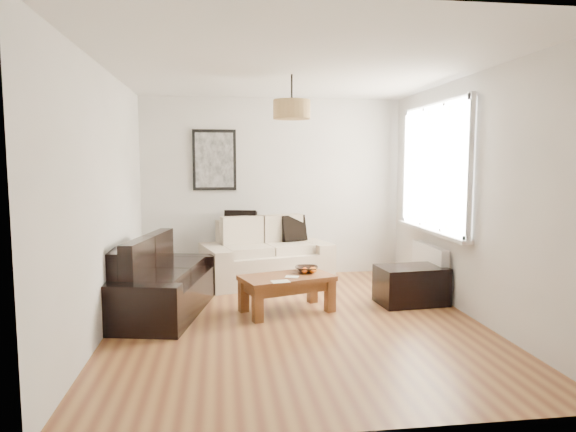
{
  "coord_description": "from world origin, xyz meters",
  "views": [
    {
      "loc": [
        -0.77,
        -5.14,
        1.67
      ],
      "look_at": [
        0.0,
        0.6,
        1.05
      ],
      "focal_mm": 31.45,
      "sensor_mm": 36.0,
      "label": 1
    }
  ],
  "objects": [
    {
      "name": "window_bay",
      "position": [
        1.86,
        0.8,
        1.6
      ],
      "size": [
        0.14,
        1.9,
        1.6
      ],
      "primitive_type": null,
      "color": "white",
      "rests_on": "wall_right"
    },
    {
      "name": "ottoman",
      "position": [
        1.45,
        0.45,
        0.22
      ],
      "size": [
        0.82,
        0.57,
        0.45
      ],
      "primitive_type": "cube",
      "rotation": [
        0.0,
        0.0,
        0.09
      ],
      "color": "black",
      "rests_on": "floor"
    },
    {
      "name": "wall_right",
      "position": [
        1.9,
        0.0,
        1.3
      ],
      "size": [
        0.04,
        4.5,
        2.6
      ],
      "primitive_type": null,
      "color": "silver",
      "rests_on": "floor"
    },
    {
      "name": "wall_back",
      "position": [
        0.0,
        2.25,
        1.3
      ],
      "size": [
        3.8,
        0.04,
        2.6
      ],
      "primitive_type": null,
      "color": "silver",
      "rests_on": "floor"
    },
    {
      "name": "coffee_table",
      "position": [
        -0.05,
        0.33,
        0.2
      ],
      "size": [
        1.12,
        0.83,
        0.41
      ],
      "primitive_type": null,
      "rotation": [
        0.0,
        0.0,
        0.31
      ],
      "color": "brown",
      "rests_on": "floor"
    },
    {
      "name": "orange_c",
      "position": [
        0.17,
        0.4,
        0.45
      ],
      "size": [
        0.07,
        0.07,
        0.07
      ],
      "primitive_type": "sphere",
      "rotation": [
        0.0,
        0.0,
        -0.02
      ],
      "color": "#EF5C14",
      "rests_on": "fruit_bowl"
    },
    {
      "name": "radiator",
      "position": [
        1.82,
        0.8,
        0.38
      ],
      "size": [
        0.1,
        0.9,
        0.52
      ],
      "primitive_type": "cube",
      "color": "white",
      "rests_on": "wall_right"
    },
    {
      "name": "wall_left",
      "position": [
        -1.9,
        0.0,
        1.3
      ],
      "size": [
        0.04,
        4.5,
        2.6
      ],
      "primitive_type": null,
      "color": "silver",
      "rests_on": "floor"
    },
    {
      "name": "fruit_bowl",
      "position": [
        0.2,
        0.49,
        0.44
      ],
      "size": [
        0.3,
        0.3,
        0.07
      ],
      "primitive_type": "imported",
      "rotation": [
        0.0,
        0.0,
        -0.12
      ],
      "color": "black",
      "rests_on": "coffee_table"
    },
    {
      "name": "wall_front",
      "position": [
        0.0,
        -2.25,
        1.3
      ],
      "size": [
        3.8,
        0.04,
        2.6
      ],
      "primitive_type": null,
      "color": "silver",
      "rests_on": "floor"
    },
    {
      "name": "loveseat_cream",
      "position": [
        -0.15,
        1.78,
        0.42
      ],
      "size": [
        1.89,
        1.34,
        0.85
      ],
      "primitive_type": null,
      "rotation": [
        0.0,
        0.0,
        0.26
      ],
      "color": "#C3B29D",
      "rests_on": "floor"
    },
    {
      "name": "ceiling",
      "position": [
        0.0,
        0.0,
        2.6
      ],
      "size": [
        3.8,
        4.5,
        0.0
      ],
      "primitive_type": null,
      "color": "white",
      "rests_on": "floor"
    },
    {
      "name": "papers",
      "position": [
        -0.15,
        0.05,
        0.41
      ],
      "size": [
        0.21,
        0.16,
        0.01
      ],
      "primitive_type": "cube",
      "rotation": [
        0.0,
        0.0,
        0.18
      ],
      "color": "silver",
      "rests_on": "coffee_table"
    },
    {
      "name": "cushion_left",
      "position": [
        -0.5,
        1.99,
        0.76
      ],
      "size": [
        0.47,
        0.24,
        0.45
      ],
      "primitive_type": "cube",
      "rotation": [
        0.0,
        0.0,
        -0.24
      ],
      "color": "black",
      "rests_on": "loveseat_cream"
    },
    {
      "name": "orange_b",
      "position": [
        0.28,
        0.41,
        0.45
      ],
      "size": [
        0.08,
        0.08,
        0.06
      ],
      "primitive_type": "sphere",
      "rotation": [
        0.0,
        0.0,
        -0.33
      ],
      "color": "orange",
      "rests_on": "fruit_bowl"
    },
    {
      "name": "poster",
      "position": [
        -0.85,
        2.22,
        1.7
      ],
      "size": [
        0.62,
        0.04,
        0.87
      ],
      "primitive_type": null,
      "color": "black",
      "rests_on": "wall_back"
    },
    {
      "name": "pendant_shade",
      "position": [
        0.0,
        0.3,
        2.23
      ],
      "size": [
        0.4,
        0.4,
        0.2
      ],
      "primitive_type": "cylinder",
      "color": "tan",
      "rests_on": "ceiling"
    },
    {
      "name": "cushion_right",
      "position": [
        0.26,
        1.99,
        0.72
      ],
      "size": [
        0.39,
        0.24,
        0.37
      ],
      "primitive_type": "cube",
      "rotation": [
        0.0,
        0.0,
        0.38
      ],
      "color": "black",
      "rests_on": "loveseat_cream"
    },
    {
      "name": "orange_a",
      "position": [
        0.25,
        0.4,
        0.45
      ],
      "size": [
        0.07,
        0.07,
        0.07
      ],
      "primitive_type": "sphere",
      "rotation": [
        0.0,
        0.0,
        0.04
      ],
      "color": "orange",
      "rests_on": "fruit_bowl"
    },
    {
      "name": "sofa_leather",
      "position": [
        -1.43,
        0.52,
        0.38
      ],
      "size": [
        1.21,
        1.92,
        0.77
      ],
      "primitive_type": null,
      "rotation": [
        0.0,
        0.0,
        1.37
      ],
      "color": "black",
      "rests_on": "floor"
    },
    {
      "name": "floor",
      "position": [
        0.0,
        0.0,
        0.0
      ],
      "size": [
        4.5,
        4.5,
        0.0
      ],
      "primitive_type": "plane",
      "color": "brown",
      "rests_on": "ground"
    }
  ]
}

